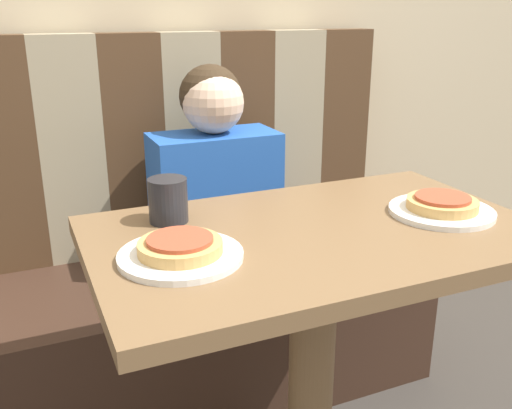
{
  "coord_description": "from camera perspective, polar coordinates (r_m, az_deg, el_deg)",
  "views": [
    {
      "loc": [
        -0.54,
        -0.93,
        1.19
      ],
      "look_at": [
        0.0,
        0.31,
        0.73
      ],
      "focal_mm": 40.0,
      "sensor_mm": 36.0,
      "label": 1
    }
  ],
  "objects": [
    {
      "name": "dining_table",
      "position": [
        1.21,
        5.86,
        -8.26
      ],
      "size": [
        0.9,
        0.56,
        0.77
      ],
      "color": "brown",
      "rests_on": "ground_plane"
    },
    {
      "name": "person",
      "position": [
        1.7,
        -4.17,
        3.16
      ],
      "size": [
        0.37,
        0.21,
        0.61
      ],
      "color": "#2356B2",
      "rests_on": "booth_seat"
    },
    {
      "name": "plate_left",
      "position": [
        1.03,
        -7.54,
        -5.09
      ],
      "size": [
        0.22,
        0.22,
        0.01
      ],
      "color": "white",
      "rests_on": "dining_table"
    },
    {
      "name": "booth_seat",
      "position": [
        1.91,
        -3.76,
        -11.85
      ],
      "size": [
        1.33,
        0.54,
        0.43
      ],
      "color": "#382319",
      "rests_on": "ground_plane"
    },
    {
      "name": "plate_right",
      "position": [
        1.3,
        18.04,
        -0.64
      ],
      "size": [
        0.22,
        0.22,
        0.01
      ],
      "color": "white",
      "rests_on": "dining_table"
    },
    {
      "name": "pizza_left",
      "position": [
        1.02,
        -7.59,
        -4.1
      ],
      "size": [
        0.15,
        0.15,
        0.03
      ],
      "color": "tan",
      "rests_on": "plate_left"
    },
    {
      "name": "pizza_right",
      "position": [
        1.29,
        18.13,
        0.16
      ],
      "size": [
        0.15,
        0.15,
        0.03
      ],
      "color": "tan",
      "rests_on": "plate_right"
    },
    {
      "name": "drinking_cup",
      "position": [
        1.19,
        -8.78,
        0.42
      ],
      "size": [
        0.08,
        0.08,
        0.09
      ],
      "color": "#232328",
      "rests_on": "dining_table"
    },
    {
      "name": "booth_backrest",
      "position": [
        1.9,
        -6.5,
        6.32
      ],
      "size": [
        1.33,
        0.08,
        0.69
      ],
      "color": "#4C331E",
      "rests_on": "booth_seat"
    }
  ]
}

